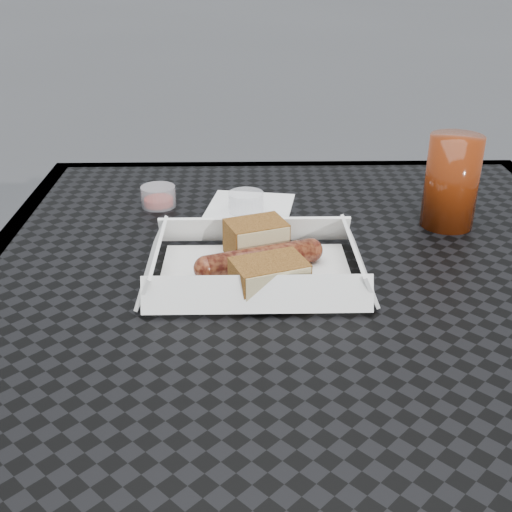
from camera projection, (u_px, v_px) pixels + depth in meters
The scene contains 10 objects.
patio_table at pixel (303, 318), 0.80m from camera, with size 0.80×0.80×0.74m.
food_tray at pixel (256, 274), 0.74m from camera, with size 0.22×0.15×0.00m, color white.
bratwurst at pixel (260, 259), 0.74m from camera, with size 0.15×0.07×0.03m.
bread_near at pixel (256, 238), 0.78m from camera, with size 0.07×0.05×0.04m, color brown.
bread_far at pixel (269, 278), 0.69m from camera, with size 0.08×0.05×0.04m, color brown.
veg_garnish at pixel (304, 289), 0.70m from camera, with size 0.03×0.03×0.00m.
napkin at pixel (250, 207), 0.93m from camera, with size 0.12×0.12×0.00m, color white.
condiment_cup_sauce at pixel (158, 196), 0.93m from camera, with size 0.05×0.05×0.03m, color maroon.
condiment_cup_empty at pixel (246, 203), 0.91m from camera, with size 0.05×0.05×0.03m, color silver.
drink_glass at pixel (452, 182), 0.85m from camera, with size 0.07×0.07×0.12m, color #581C07.
Camera 1 is at (-0.07, -0.68, 1.09)m, focal length 45.00 mm.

